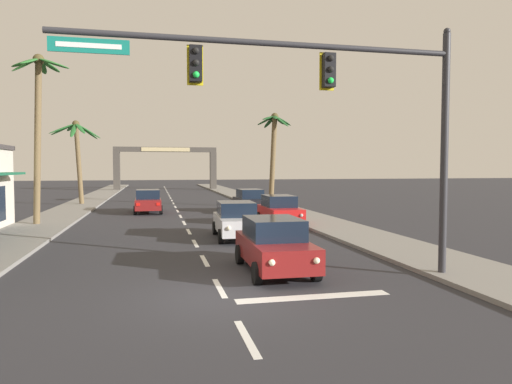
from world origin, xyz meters
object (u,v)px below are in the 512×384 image
at_px(sedan_oncoming_far, 148,201).
at_px(town_gateway_arch, 166,162).
at_px(sedan_parked_mid_kerb, 279,210).
at_px(palm_left_second, 38,109).
at_px(palm_right_third, 274,145).
at_px(traffic_signal_mast, 335,96).
at_px(sedan_parked_nearest_kerb, 250,201).
at_px(sedan_third_in_queue, 236,220).
at_px(sedan_lead_at_stop_bar, 274,245).
at_px(palm_left_third, 77,146).

relative_size(sedan_oncoming_far, town_gateway_arch, 0.31).
height_order(sedan_parked_mid_kerb, town_gateway_arch, town_gateway_arch).
bearing_deg(town_gateway_arch, palm_left_second, -101.18).
xyz_separation_m(palm_left_second, town_gateway_arch, (7.87, 39.84, -2.46)).
xyz_separation_m(palm_left_second, palm_right_third, (15.73, 8.97, -1.37)).
bearing_deg(traffic_signal_mast, sedan_parked_mid_kerb, 81.26).
height_order(sedan_parked_mid_kerb, palm_right_third, palm_right_third).
relative_size(traffic_signal_mast, palm_left_second, 1.17).
bearing_deg(sedan_parked_nearest_kerb, town_gateway_arch, 98.39).
xyz_separation_m(sedan_third_in_queue, sedan_oncoming_far, (-4.12, 13.06, 0.00)).
xyz_separation_m(traffic_signal_mast, sedan_parked_nearest_kerb, (1.89, 20.58, -4.38)).
distance_m(traffic_signal_mast, sedan_parked_mid_kerb, 13.88).
bearing_deg(palm_left_second, sedan_lead_at_stop_bar, -54.26).
bearing_deg(sedan_parked_mid_kerb, traffic_signal_mast, -98.74).
relative_size(sedan_lead_at_stop_bar, sedan_parked_nearest_kerb, 1.00).
bearing_deg(sedan_oncoming_far, sedan_parked_mid_kerb, -49.95).
xyz_separation_m(sedan_third_in_queue, town_gateway_arch, (-1.99, 46.54, 3.18)).
height_order(sedan_lead_at_stop_bar, palm_right_third, palm_right_third).
relative_size(palm_right_third, town_gateway_arch, 0.53).
relative_size(traffic_signal_mast, sedan_third_in_queue, 2.46).
xyz_separation_m(traffic_signal_mast, palm_right_third, (4.63, 24.38, -0.12)).
height_order(traffic_signal_mast, sedan_parked_nearest_kerb, traffic_signal_mast).
distance_m(sedan_parked_nearest_kerb, sedan_parked_mid_kerb, 7.56).
xyz_separation_m(sedan_oncoming_far, town_gateway_arch, (2.14, 33.48, 3.18)).
xyz_separation_m(sedan_oncoming_far, sedan_parked_mid_kerb, (7.36, -8.76, 0.00)).
xyz_separation_m(sedan_third_in_queue, sedan_parked_mid_kerb, (3.24, 4.30, 0.00)).
distance_m(sedan_lead_at_stop_bar, palm_right_third, 23.77).
distance_m(palm_left_second, palm_right_third, 18.16).
relative_size(palm_left_second, town_gateway_arch, 0.65).
xyz_separation_m(sedan_third_in_queue, palm_left_third, (-10.08, 21.07, 4.26)).
distance_m(traffic_signal_mast, sedan_lead_at_stop_bar, 4.89).
bearing_deg(town_gateway_arch, traffic_signal_mast, -86.66).
bearing_deg(sedan_lead_at_stop_bar, palm_left_second, 125.74).
bearing_deg(traffic_signal_mast, sedan_third_in_queue, 98.08).
height_order(palm_left_second, town_gateway_arch, palm_left_second).
distance_m(sedan_third_in_queue, sedan_oncoming_far, 13.69).
xyz_separation_m(palm_left_second, palm_left_third, (-0.22, 14.38, -1.37)).
height_order(sedan_lead_at_stop_bar, palm_left_third, palm_left_third).
relative_size(traffic_signal_mast, sedan_parked_nearest_kerb, 2.46).
xyz_separation_m(sedan_parked_nearest_kerb, palm_right_third, (2.75, 3.80, 4.26)).
relative_size(traffic_signal_mast, palm_left_third, 1.52).
distance_m(sedan_third_in_queue, palm_left_third, 23.74).
relative_size(palm_left_second, palm_left_third, 1.30).
bearing_deg(sedan_parked_mid_kerb, palm_left_third, 128.45).
bearing_deg(sedan_oncoming_far, traffic_signal_mast, -76.17).
height_order(sedan_third_in_queue, sedan_parked_mid_kerb, same).
height_order(traffic_signal_mast, sedan_oncoming_far, traffic_signal_mast).
height_order(sedan_third_in_queue, town_gateway_arch, town_gateway_arch).
distance_m(sedan_third_in_queue, palm_left_second, 13.18).
bearing_deg(town_gateway_arch, sedan_oncoming_far, -93.65).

